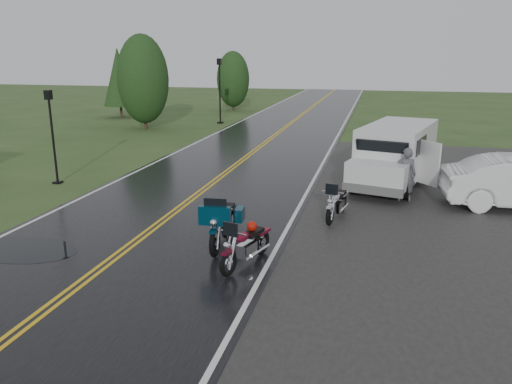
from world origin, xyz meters
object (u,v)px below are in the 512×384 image
Objects in this scene: motorcycle_silver at (330,208)px; motorcycle_teal at (214,231)px; van_white at (356,162)px; motorcycle_red at (228,253)px; lamp_post_far_left at (220,91)px; person_at_van at (406,175)px; lamp_post_near_left at (53,137)px.

motorcycle_teal is at bearing -119.83° from motorcycle_silver.
motorcycle_red is at bearing -92.04° from van_white.
motorcycle_teal is 25.02m from lamp_post_far_left.
lamp_post_near_left is at bearing 7.34° from person_at_van.
person_at_van is at bearing -5.81° from van_white.
motorcycle_teal is 0.54× the size of lamp_post_far_left.
motorcycle_silver is at bearing 45.63° from motorcycle_teal.
van_white is at bearing -58.09° from lamp_post_far_left.
motorcycle_teal is 1.35× the size of person_at_van.
lamp_post_far_left reaches higher than motorcycle_silver.
van_white is (2.39, 7.93, 0.56)m from motorcycle_red.
lamp_post_far_left is (-10.00, 20.78, 1.72)m from motorcycle_silver.
motorcycle_teal is (-0.65, 0.99, 0.12)m from motorcycle_red.
lamp_post_near_left reaches higher than van_white.
motorcycle_teal is at bearing 57.51° from person_at_van.
motorcycle_teal is at bearing -98.91° from van_white.
lamp_post_near_left reaches higher than motorcycle_silver.
motorcycle_red is 11.28m from lamp_post_near_left.
motorcycle_silver is 1.10× the size of person_at_van.
motorcycle_teal is 3.96m from motorcycle_silver.
motorcycle_teal is at bearing 139.61° from motorcycle_red.
lamp_post_near_left is (-11.43, -1.28, 0.65)m from van_white.
lamp_post_far_left is (-8.12, 24.81, 1.70)m from motorcycle_red.
motorcycle_teal reaches higher than motorcycle_silver.
van_white is 1.85m from person_at_van.
lamp_post_near_left is (-8.38, 5.67, 1.09)m from motorcycle_teal.
motorcycle_red is 0.45× the size of lamp_post_far_left.
motorcycle_teal is at bearing -72.59° from lamp_post_far_left.
person_at_van reaches higher than motorcycle_red.
lamp_post_near_left is 18.19m from lamp_post_far_left.
person_at_van is 21.41m from lamp_post_far_left.
motorcycle_red is 1.02× the size of motorcycle_silver.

